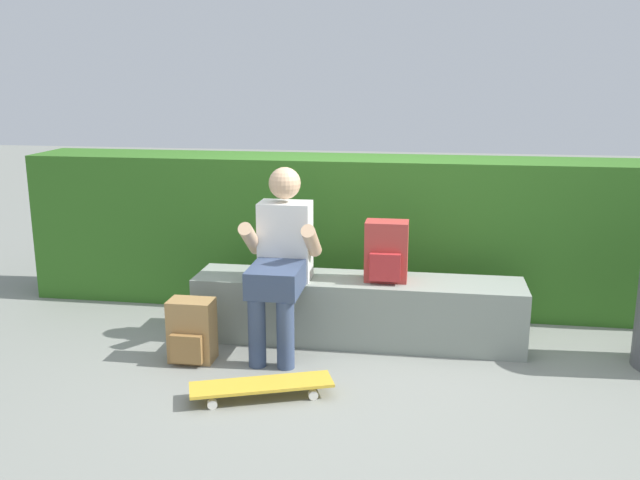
{
  "coord_description": "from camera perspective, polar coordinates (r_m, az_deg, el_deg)",
  "views": [
    {
      "loc": [
        0.44,
        -4.01,
        1.79
      ],
      "look_at": [
        -0.28,
        0.61,
        0.65
      ],
      "focal_mm": 39.03,
      "sensor_mm": 36.0,
      "label": 1
    }
  ],
  "objects": [
    {
      "name": "person_skater",
      "position": [
        4.49,
        -3.22,
        -1.22
      ],
      "size": [
        0.49,
        0.62,
        1.19
      ],
      "color": "white",
      "rests_on": "ground"
    },
    {
      "name": "backpack_on_bench",
      "position": [
        4.6,
        5.46,
        -1.0
      ],
      "size": [
        0.28,
        0.23,
        0.4
      ],
      "color": "#B23833",
      "rests_on": "bench_main"
    },
    {
      "name": "skateboard_near_person",
      "position": [
        4.0,
        -4.81,
        -11.81
      ],
      "size": [
        0.82,
        0.47,
        0.09
      ],
      "color": "gold",
      "rests_on": "ground"
    },
    {
      "name": "bench_main",
      "position": [
        4.74,
        3.09,
        -5.71
      ],
      "size": [
        2.21,
        0.44,
        0.44
      ],
      "color": "gray",
      "rests_on": "ground"
    },
    {
      "name": "hedge_row",
      "position": [
        5.4,
        4.64,
        0.63
      ],
      "size": [
        5.43,
        0.57,
        1.16
      ],
      "color": "#31671F",
      "rests_on": "ground"
    },
    {
      "name": "backpack_on_ground",
      "position": [
        4.49,
        -10.48,
        -7.4
      ],
      "size": [
        0.28,
        0.23,
        0.4
      ],
      "color": "#A37A47",
      "rests_on": "ground"
    },
    {
      "name": "ground_plane",
      "position": [
        4.42,
        2.46,
        -10.26
      ],
      "size": [
        24.0,
        24.0,
        0.0
      ],
      "primitive_type": "plane",
      "color": "gray"
    }
  ]
}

